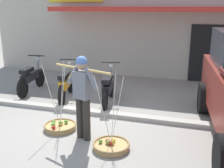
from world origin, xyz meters
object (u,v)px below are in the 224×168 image
fruit_basket_left_side (111,145)px  motorcycle_nearest_shop (31,78)px  motorcycle_second_in_row (66,84)px  fruit_vendor (82,93)px  motorcycle_third_in_row (108,88)px  fruit_basket_right_side (60,126)px

fruit_basket_left_side → motorcycle_nearest_shop: (-3.42, 2.68, 0.38)m
motorcycle_nearest_shop → motorcycle_second_in_row: same height
fruit_basket_left_side → motorcycle_second_in_row: bearing=131.1°
fruit_vendor → motorcycle_third_in_row: size_ratio=0.94×
fruit_basket_right_side → motorcycle_nearest_shop: fruit_basket_right_side is taller
fruit_vendor → fruit_basket_right_side: (-0.66, 0.25, -0.90)m
fruit_basket_right_side → fruit_basket_left_side: bearing=-20.5°
motorcycle_second_in_row → motorcycle_nearest_shop: bearing=168.1°
fruit_vendor → motorcycle_second_in_row: bearing=123.7°
motorcycle_second_in_row → motorcycle_third_in_row: same height
motorcycle_second_in_row → motorcycle_third_in_row: 1.28m
fruit_basket_left_side → motorcycle_third_in_row: (-0.81, 2.36, 0.38)m
fruit_vendor → motorcycle_second_in_row: (-1.43, 2.15, -0.52)m
fruit_basket_left_side → motorcycle_nearest_shop: 4.36m
fruit_basket_right_side → motorcycle_second_in_row: (-0.77, 1.90, 0.38)m
fruit_vendor → motorcycle_second_in_row: 2.64m
fruit_vendor → motorcycle_nearest_shop: (-2.77, 2.43, -0.52)m
fruit_vendor → motorcycle_third_in_row: 2.18m
fruit_vendor → fruit_basket_right_side: fruit_vendor is taller
fruit_vendor → fruit_basket_right_side: 1.15m
fruit_basket_left_side → motorcycle_nearest_shop: fruit_basket_left_side is taller
fruit_basket_right_side → motorcycle_second_in_row: 2.09m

